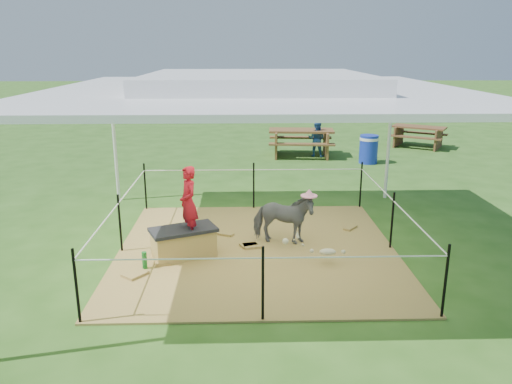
{
  "coord_description": "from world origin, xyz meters",
  "views": [
    {
      "loc": [
        -0.24,
        -7.76,
        3.27
      ],
      "look_at": [
        0.0,
        0.6,
        0.85
      ],
      "focal_mm": 35.0,
      "sensor_mm": 36.0,
      "label": 1
    }
  ],
  "objects_px": {
    "straw_bale": "(184,244)",
    "trash_barrel": "(369,149)",
    "green_bottle": "(145,260)",
    "woman": "(188,196)",
    "pony": "(283,219)",
    "distant_person": "(317,139)",
    "foal": "(328,250)",
    "picnic_table_near": "(301,143)",
    "picnic_table_far": "(418,137)"
  },
  "relations": [
    {
      "from": "straw_bale",
      "to": "picnic_table_near",
      "type": "relative_size",
      "value": 0.48
    },
    {
      "from": "green_bottle",
      "to": "picnic_table_far",
      "type": "height_order",
      "value": "picnic_table_far"
    },
    {
      "from": "straw_bale",
      "to": "trash_barrel",
      "type": "xyz_separation_m",
      "value": [
        4.67,
        6.79,
        0.17
      ]
    },
    {
      "from": "straw_bale",
      "to": "picnic_table_far",
      "type": "height_order",
      "value": "picnic_table_far"
    },
    {
      "from": "foal",
      "to": "picnic_table_near",
      "type": "relative_size",
      "value": 0.4
    },
    {
      "from": "picnic_table_near",
      "to": "distant_person",
      "type": "xyz_separation_m",
      "value": [
        0.47,
        -0.11,
        0.14
      ]
    },
    {
      "from": "green_bottle",
      "to": "foal",
      "type": "bearing_deg",
      "value": 1.99
    },
    {
      "from": "foal",
      "to": "distant_person",
      "type": "relative_size",
      "value": 0.71
    },
    {
      "from": "woman",
      "to": "trash_barrel",
      "type": "distance_m",
      "value": 8.21
    },
    {
      "from": "woman",
      "to": "pony",
      "type": "bearing_deg",
      "value": 85.06
    },
    {
      "from": "straw_bale",
      "to": "pony",
      "type": "relative_size",
      "value": 0.92
    },
    {
      "from": "picnic_table_far",
      "to": "foal",
      "type": "bearing_deg",
      "value": -84.59
    },
    {
      "from": "woman",
      "to": "pony",
      "type": "distance_m",
      "value": 1.71
    },
    {
      "from": "straw_bale",
      "to": "distant_person",
      "type": "relative_size",
      "value": 0.86
    },
    {
      "from": "green_bottle",
      "to": "foal",
      "type": "distance_m",
      "value": 2.82
    },
    {
      "from": "foal",
      "to": "trash_barrel",
      "type": "height_order",
      "value": "trash_barrel"
    },
    {
      "from": "pony",
      "to": "distant_person",
      "type": "xyz_separation_m",
      "value": [
        1.64,
        7.27,
        0.08
      ]
    },
    {
      "from": "woman",
      "to": "trash_barrel",
      "type": "bearing_deg",
      "value": 122.81
    },
    {
      "from": "woman",
      "to": "trash_barrel",
      "type": "xyz_separation_m",
      "value": [
        4.57,
        6.79,
        -0.62
      ]
    },
    {
      "from": "distant_person",
      "to": "woman",
      "type": "bearing_deg",
      "value": 89.69
    },
    {
      "from": "foal",
      "to": "trash_barrel",
      "type": "xyz_separation_m",
      "value": [
        2.4,
        7.15,
        0.16
      ]
    },
    {
      "from": "distant_person",
      "to": "green_bottle",
      "type": "bearing_deg",
      "value": 86.96
    },
    {
      "from": "woman",
      "to": "foal",
      "type": "distance_m",
      "value": 2.33
    },
    {
      "from": "picnic_table_near",
      "to": "woman",
      "type": "bearing_deg",
      "value": -104.34
    },
    {
      "from": "pony",
      "to": "foal",
      "type": "relative_size",
      "value": 1.32
    },
    {
      "from": "straw_bale",
      "to": "foal",
      "type": "height_order",
      "value": "foal"
    },
    {
      "from": "trash_barrel",
      "to": "distant_person",
      "type": "bearing_deg",
      "value": 144.88
    },
    {
      "from": "pony",
      "to": "foal",
      "type": "xyz_separation_m",
      "value": [
        0.63,
        -0.86,
        -0.22
      ]
    },
    {
      "from": "green_bottle",
      "to": "trash_barrel",
      "type": "distance_m",
      "value": 8.93
    },
    {
      "from": "straw_bale",
      "to": "picnic_table_near",
      "type": "xyz_separation_m",
      "value": [
        2.8,
        7.89,
        0.17
      ]
    },
    {
      "from": "picnic_table_far",
      "to": "pony",
      "type": "bearing_deg",
      "value": -89.91
    },
    {
      "from": "straw_bale",
      "to": "woman",
      "type": "relative_size",
      "value": 0.83
    },
    {
      "from": "foal",
      "to": "straw_bale",
      "type": "bearing_deg",
      "value": 172.24
    },
    {
      "from": "straw_bale",
      "to": "distant_person",
      "type": "xyz_separation_m",
      "value": [
        3.27,
        7.77,
        0.31
      ]
    },
    {
      "from": "green_bottle",
      "to": "picnic_table_far",
      "type": "relative_size",
      "value": 0.16
    },
    {
      "from": "trash_barrel",
      "to": "picnic_table_far",
      "type": "relative_size",
      "value": 0.48
    },
    {
      "from": "pony",
      "to": "picnic_table_far",
      "type": "relative_size",
      "value": 0.61
    },
    {
      "from": "straw_bale",
      "to": "foal",
      "type": "xyz_separation_m",
      "value": [
        2.27,
        -0.35,
        0.01
      ]
    },
    {
      "from": "woman",
      "to": "green_bottle",
      "type": "distance_m",
      "value": 1.18
    },
    {
      "from": "foal",
      "to": "picnic_table_far",
      "type": "bearing_deg",
      "value": 64.84
    },
    {
      "from": "straw_bale",
      "to": "trash_barrel",
      "type": "bearing_deg",
      "value": 55.52
    },
    {
      "from": "picnic_table_far",
      "to": "distant_person",
      "type": "height_order",
      "value": "distant_person"
    },
    {
      "from": "green_bottle",
      "to": "pony",
      "type": "bearing_deg",
      "value": 23.7
    },
    {
      "from": "foal",
      "to": "trash_barrel",
      "type": "bearing_deg",
      "value": 72.51
    },
    {
      "from": "picnic_table_far",
      "to": "picnic_table_near",
      "type": "bearing_deg",
      "value": -130.82
    },
    {
      "from": "green_bottle",
      "to": "trash_barrel",
      "type": "xyz_separation_m",
      "value": [
        5.22,
        7.24,
        0.25
      ]
    },
    {
      "from": "straw_bale",
      "to": "trash_barrel",
      "type": "relative_size",
      "value": 1.16
    },
    {
      "from": "green_bottle",
      "to": "foal",
      "type": "relative_size",
      "value": 0.34
    },
    {
      "from": "trash_barrel",
      "to": "pony",
      "type": "bearing_deg",
      "value": -115.75
    },
    {
      "from": "straw_bale",
      "to": "distant_person",
      "type": "distance_m",
      "value": 8.44
    }
  ]
}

